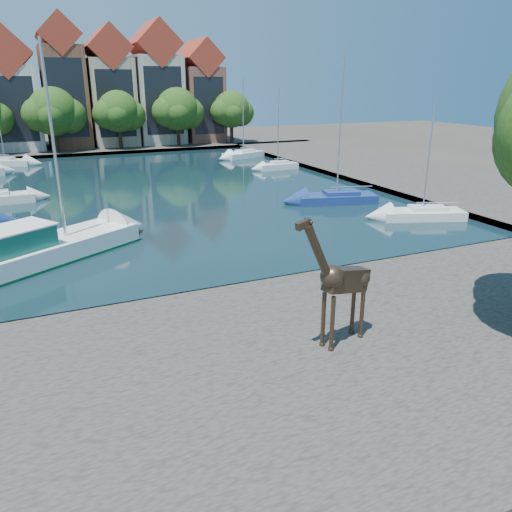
{
  "coord_description": "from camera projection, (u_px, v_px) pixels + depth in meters",
  "views": [
    {
      "loc": [
        -9.02,
        -19.29,
        9.05
      ],
      "look_at": [
        -1.36,
        -2.0,
        2.42
      ],
      "focal_mm": 35.0,
      "sensor_mm": 36.0,
      "label": 1
    }
  ],
  "objects": [
    {
      "name": "townhouse_east_end",
      "position": [
        199.0,
        95.0,
        74.77
      ],
      "size": [
        5.44,
        9.18,
        14.43
      ],
      "color": "brown",
      "rests_on": "far_quay"
    },
    {
      "name": "far_tree_east",
      "position": [
        178.0,
        111.0,
        68.78
      ],
      "size": [
        7.54,
        5.8,
        7.84
      ],
      "color": "#332114",
      "rests_on": "far_quay"
    },
    {
      "name": "townhouse_center",
      "position": [
        64.0,
        87.0,
        67.09
      ],
      "size": [
        5.44,
        9.18,
        16.93
      ],
      "color": "brown",
      "rests_on": "far_quay"
    },
    {
      "name": "motorsailer",
      "position": [
        41.0,
        246.0,
        25.97
      ],
      "size": [
        10.17,
        7.91,
        11.03
      ],
      "color": "white",
      "rests_on": "water_basin"
    },
    {
      "name": "right_quay",
      "position": [
        383.0,
        169.0,
        53.26
      ],
      "size": [
        14.0,
        52.0,
        0.5
      ],
      "primitive_type": "cube",
      "color": "#4B4841",
      "rests_on": "ground"
    },
    {
      "name": "ground",
      "position": [
        265.0,
        288.0,
        23.08
      ],
      "size": [
        160.0,
        160.0,
        0.0
      ],
      "primitive_type": "plane",
      "color": "#38332B",
      "rests_on": "ground"
    },
    {
      "name": "far_tree_mid_west",
      "position": [
        54.0,
        113.0,
        62.65
      ],
      "size": [
        7.8,
        6.0,
        8.0
      ],
      "color": "#332114",
      "rests_on": "far_quay"
    },
    {
      "name": "sailboat_right_c",
      "position": [
        278.0,
        165.0,
        53.75
      ],
      "size": [
        4.37,
        1.6,
        8.28
      ],
      "color": "silver",
      "rests_on": "water_basin"
    },
    {
      "name": "near_quay",
      "position": [
        352.0,
        355.0,
        16.96
      ],
      "size": [
        50.0,
        14.0,
        0.5
      ],
      "primitive_type": "cube",
      "color": "#4B4841",
      "rests_on": "ground"
    },
    {
      "name": "far_tree_mid_east",
      "position": [
        119.0,
        113.0,
        65.75
      ],
      "size": [
        7.02,
        5.4,
        7.52
      ],
      "color": "#332114",
      "rests_on": "far_quay"
    },
    {
      "name": "sailboat_right_d",
      "position": [
        243.0,
        153.0,
        62.1
      ],
      "size": [
        5.87,
        3.78,
        9.3
      ],
      "color": "white",
      "rests_on": "water_basin"
    },
    {
      "name": "giraffe_statue",
      "position": [
        341.0,
        281.0,
        16.48
      ],
      "size": [
        3.27,
        1.16,
        4.72
      ],
      "color": "#36281B",
      "rests_on": "near_quay"
    },
    {
      "name": "sailboat_left_e",
      "position": [
        5.0,
        161.0,
        56.28
      ],
      "size": [
        6.08,
        4.12,
        7.81
      ],
      "color": "silver",
      "rests_on": "water_basin"
    },
    {
      "name": "townhouse_east_inner",
      "position": [
        110.0,
        91.0,
        69.6
      ],
      "size": [
        5.94,
        9.18,
        15.79
      ],
      "color": "tan",
      "rests_on": "far_quay"
    },
    {
      "name": "water_basin",
      "position": [
        150.0,
        190.0,
        43.78
      ],
      "size": [
        38.0,
        50.0,
        0.08
      ],
      "primitive_type": "cube",
      "color": "black",
      "rests_on": "ground"
    },
    {
      "name": "townhouse_west_inner",
      "position": [
        12.0,
        95.0,
        64.95
      ],
      "size": [
        6.43,
        9.18,
        15.15
      ],
      "color": "silver",
      "rests_on": "far_quay"
    },
    {
      "name": "far_quay",
      "position": [
        101.0,
        147.0,
        71.32
      ],
      "size": [
        60.0,
        16.0,
        0.5
      ],
      "primitive_type": "cube",
      "color": "#4B4841",
      "rests_on": "ground"
    },
    {
      "name": "sailboat_right_a",
      "position": [
        423.0,
        212.0,
        34.31
      ],
      "size": [
        5.91,
        3.75,
        7.77
      ],
      "color": "white",
      "rests_on": "water_basin"
    },
    {
      "name": "sailboat_right_b",
      "position": [
        337.0,
        196.0,
        38.79
      ],
      "size": [
        6.42,
        3.63,
        11.14
      ],
      "color": "navy",
      "rests_on": "water_basin"
    },
    {
      "name": "far_tree_far_east",
      "position": [
        232.0,
        111.0,
        71.88
      ],
      "size": [
        6.76,
        5.2,
        7.36
      ],
      "color": "#332114",
      "rests_on": "far_quay"
    },
    {
      "name": "townhouse_east_mid",
      "position": [
        156.0,
        88.0,
        71.96
      ],
      "size": [
        6.43,
        9.18,
        16.65
      ],
      "color": "#BEB5A2",
      "rests_on": "far_quay"
    }
  ]
}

